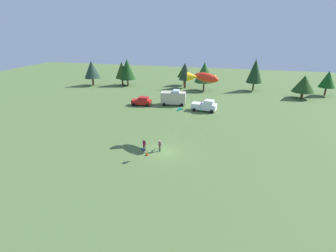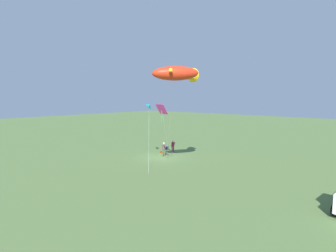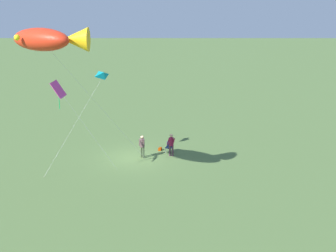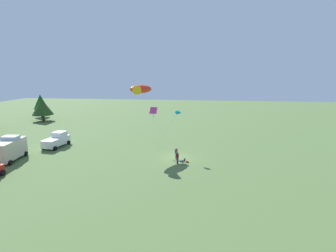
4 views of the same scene
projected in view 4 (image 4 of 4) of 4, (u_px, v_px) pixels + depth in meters
ground_plane at (176, 158)px, 37.71m from camera, size 160.00×160.00×0.00m
person_kite_flyer at (176, 152)px, 36.91m from camera, size 0.51×0.49×1.74m
folding_chair at (184, 161)px, 34.92m from camera, size 0.62×0.62×0.82m
person_spectator at (177, 157)px, 34.77m from camera, size 0.63×0.42×1.74m
backpack_on_grass at (187, 162)px, 35.64m from camera, size 0.31×0.37×0.22m
van_camper_beige at (9, 149)px, 36.22m from camera, size 5.63×3.14×3.34m
truck_white_pickup at (57, 140)px, 43.06m from camera, size 5.19×2.86×2.34m
kite_large_fish at (140, 89)px, 40.63m from camera, size 7.76×7.81×10.18m
kite_delta_teal at (177, 112)px, 38.41m from camera, size 4.44×4.15×6.66m
kite_diamond_rainbow at (153, 111)px, 41.18m from camera, size 3.73×2.41×6.65m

